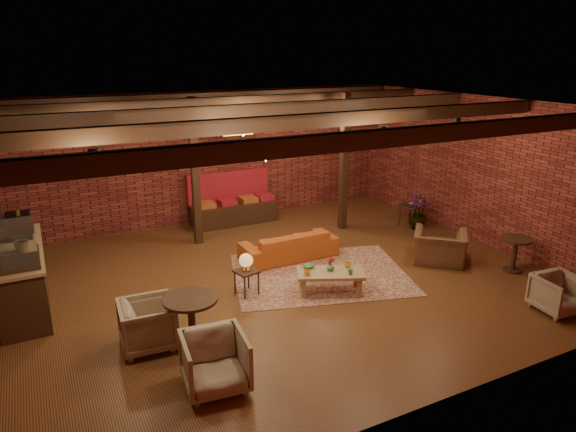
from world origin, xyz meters
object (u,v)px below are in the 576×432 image
round_table_right (515,249)px  plant_tall (420,180)px  coffee_table (330,274)px  armchair_right (440,242)px  side_table_book (411,206)px  side_table_lamp (246,264)px  armchair_a (148,322)px  armchair_far (559,292)px  round_table_left (191,314)px  armchair_b (215,360)px  sofa (289,245)px

round_table_right → plant_tall: 2.92m
coffee_table → armchair_right: bearing=3.4°
coffee_table → side_table_book: (3.67, 2.24, 0.13)m
side_table_lamp → round_table_right: 5.21m
side_table_lamp → plant_tall: plant_tall is taller
armchair_a → armchair_far: size_ratio=1.13×
round_table_left → armchair_a: size_ratio=1.03×
coffee_table → round_table_right: bearing=-12.6°
armchair_b → armchair_far: (5.67, -0.62, -0.06)m
sofa → round_table_left: round_table_left is taller
round_table_right → plant_tall: bearing=90.0°
side_table_lamp → round_table_left: (-1.35, -1.26, -0.04)m
plant_tall → round_table_right: bearing=-90.0°
round_table_left → plant_tall: 6.93m
round_table_right → armchair_far: size_ratio=0.98×
round_table_right → side_table_book: bearing=90.0°
sofa → side_table_lamp: (-1.40, -1.13, 0.29)m
coffee_table → side_table_book: size_ratio=2.35×
round_table_left → armchair_right: (5.38, 0.82, -0.10)m
armchair_a → armchair_right: bearing=-82.0°
armchair_a → side_table_lamp: bearing=-60.9°
side_table_lamp → side_table_book: bearing=18.2°
coffee_table → armchair_a: bearing=-174.2°
sofa → side_table_lamp: side_table_lamp is taller
armchair_far → round_table_left: bearing=169.8°
coffee_table → armchair_right: 2.69m
sofa → side_table_book: (3.61, 0.51, 0.20)m
armchair_right → side_table_book: size_ratio=1.83×
side_table_book → armchair_far: bearing=-98.7°
sofa → round_table_right: (3.61, -2.55, 0.17)m
sofa → plant_tall: plant_tall is taller
coffee_table → armchair_b: armchair_b is taller
round_table_right → round_table_left: bearing=178.6°
armchair_right → armchair_far: 2.46m
armchair_b → armchair_right: size_ratio=0.79×
side_table_lamp → armchair_far: (4.32, -2.88, -0.24)m
coffee_table → plant_tall: (3.67, 2.00, 0.84)m
side_table_lamp → side_table_book: (5.01, 1.65, -0.09)m
armchair_far → armchair_right: bearing=102.6°
armchair_a → armchair_far: 6.52m
armchair_a → armchair_b: (0.55, -1.34, 0.01)m
sofa → round_table_left: (-2.76, -2.39, 0.26)m
coffee_table → armchair_far: size_ratio=1.89×
side_table_lamp → armchair_b: 2.64m
sofa → armchair_far: 4.96m
armchair_b → side_table_book: size_ratio=1.45×
round_table_left → round_table_right: round_table_left is taller
side_table_lamp → round_table_left: 1.85m
side_table_lamp → armchair_a: 2.12m
armchair_a → armchair_right: (5.93, 0.49, 0.05)m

